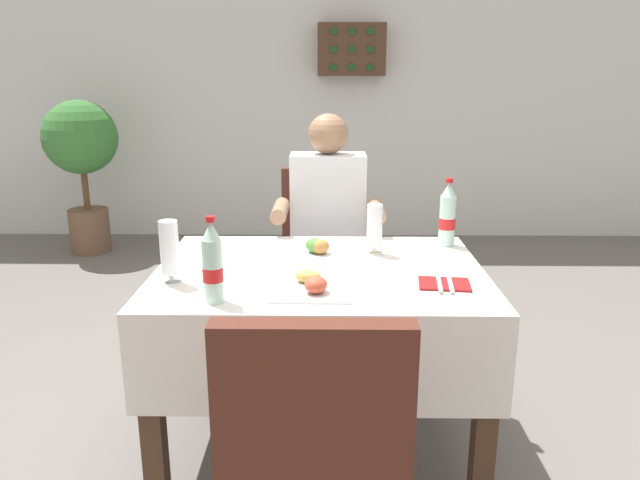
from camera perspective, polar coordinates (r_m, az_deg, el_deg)
back_wall at (r=5.42m, az=-0.36°, el=15.69°), size 11.00×0.12×2.91m
main_dining_table at (r=2.27m, az=-0.03°, el=-6.78°), size 1.19×0.88×0.76m
chair_far_diner_seat at (r=3.06m, az=0.18°, el=-1.36°), size 0.44×0.50×0.97m
chair_near_camera_side at (r=1.55m, az=-0.47°, el=-19.70°), size 0.44×0.50×0.97m
seated_diner_far at (r=2.91m, az=0.75°, el=0.96°), size 0.50×0.46×1.26m
plate_near_camera at (r=1.98m, az=-0.85°, el=-4.28°), size 0.26×0.26×0.07m
plate_far_diner at (r=2.35m, az=-0.11°, el=-0.98°), size 0.23×0.23×0.07m
beer_glass_left at (r=2.09m, az=-13.99°, el=-1.14°), size 0.07×0.07×0.22m
beer_glass_middle at (r=2.37m, az=5.16°, el=1.04°), size 0.07×0.07×0.20m
cola_bottle_primary at (r=1.89m, az=-10.10°, el=-2.33°), size 0.06×0.06×0.27m
cola_bottle_secondary at (r=2.52m, az=11.93°, el=2.21°), size 0.07×0.07×0.28m
napkin_cutlery_set at (r=2.08m, az=11.65°, el=-4.05°), size 0.18×0.19×0.01m
potted_plant_corner at (r=5.24m, az=-21.55°, el=7.70°), size 0.58×0.58×1.24m
wall_bottle_rack at (r=5.26m, az=2.99°, el=17.48°), size 0.56×0.21×0.42m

